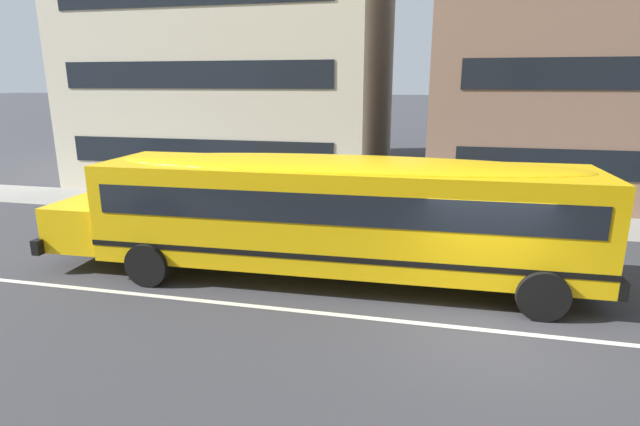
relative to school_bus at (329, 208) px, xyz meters
The scene contains 6 objects.
ground_plane 4.50m from the school_bus, 28.87° to the right, with size 400.00×400.00×0.00m, color #38383D.
sidewalk_far 7.66m from the school_bus, 61.06° to the left, with size 120.00×3.00×0.01m, color gray.
lane_centreline 4.50m from the school_bus, 28.87° to the right, with size 110.00×0.16×0.01m, color silver.
school_bus is the anchor object (origin of this frame).
apartment_block_far_left 17.61m from the school_bus, 117.14° to the left, with size 14.26×13.22×16.50m.
apartment_block_far_centre 17.96m from the school_bus, 57.88° to the left, with size 14.14×13.33×13.30m.
Camera 1 is at (-1.19, -9.50, 4.81)m, focal length 27.75 mm.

